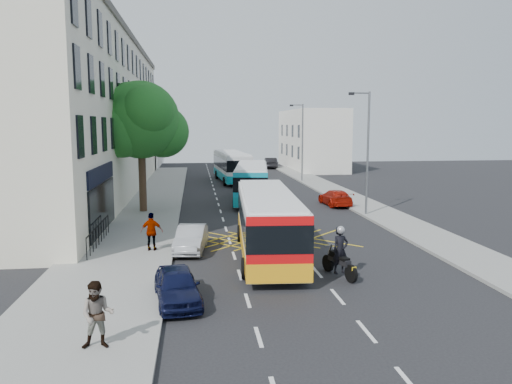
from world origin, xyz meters
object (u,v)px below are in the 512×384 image
object	(u,v)px
bus_mid	(252,182)
parked_car_blue	(177,286)
red_hatchback	(335,198)
street_tree	(141,121)
lamp_near	(366,147)
motorbike	(340,253)
parked_car_silver	(191,239)
bus_near	(268,222)
distant_car_silver	(256,168)
lamp_far	(301,138)
pedestrian_near	(97,315)
distant_car_grey	(237,169)
distant_car_dark	(270,163)
bus_far	(232,166)
pedestrian_far	(152,232)

from	to	relation	value
bus_mid	parked_car_blue	distance (m)	22.83
bus_mid	red_hatchback	distance (m)	6.68
street_tree	lamp_near	xyz separation A→B (m)	(14.71, -2.97, -1.68)
motorbike	parked_car_silver	xyz separation A→B (m)	(-5.90, 4.85, -0.36)
red_hatchback	bus_near	bearing A→B (deg)	59.51
parked_car_silver	red_hatchback	distance (m)	16.39
distant_car_silver	lamp_far	bearing A→B (deg)	118.98
pedestrian_near	bus_near	bearing A→B (deg)	57.45
motorbike	distant_car_grey	xyz separation A→B (m)	(-0.68, 40.59, -0.25)
distant_car_dark	lamp_far	bearing A→B (deg)	94.46
lamp_near	distant_car_dark	xyz separation A→B (m)	(-0.70, 37.07, -3.88)
bus_near	red_hatchback	bearing A→B (deg)	65.90
parked_car_silver	lamp_near	bearing A→B (deg)	41.98
distant_car_grey	distant_car_dark	bearing A→B (deg)	60.79
motorbike	parked_car_blue	world-z (taller)	motorbike
bus_near	parked_car_silver	bearing A→B (deg)	164.29
street_tree	distant_car_grey	world-z (taller)	street_tree
bus_far	parked_car_silver	bearing A→B (deg)	-102.18
parked_car_blue	distant_car_dark	world-z (taller)	distant_car_dark
lamp_far	motorbike	size ratio (longest dim) A/B	3.52
bus_far	pedestrian_near	distance (m)	40.29
red_hatchback	lamp_far	bearing A→B (deg)	-95.47
distant_car_dark	bus_mid	bearing A→B (deg)	80.71
motorbike	street_tree	bearing A→B (deg)	103.15
motorbike	distant_car_silver	xyz separation A→B (m)	(1.77, 41.47, -0.22)
red_hatchback	distant_car_dark	size ratio (longest dim) A/B	0.92
street_tree	distant_car_silver	size ratio (longest dim) A/B	1.98
lamp_far	distant_car_silver	size ratio (longest dim) A/B	1.80
bus_near	distant_car_grey	distance (m)	37.02
distant_car_grey	pedestrian_far	distance (m)	36.63
lamp_near	bus_far	world-z (taller)	lamp_near
bus_near	pedestrian_near	xyz separation A→B (m)	(-5.91, -9.35, -0.50)
motorbike	red_hatchback	xyz separation A→B (m)	(4.77, 17.29, -0.38)
street_tree	lamp_far	xyz separation A→B (m)	(14.71, 17.03, -1.68)
street_tree	parked_car_silver	world-z (taller)	street_tree
pedestrian_far	bus_far	bearing A→B (deg)	-95.34
motorbike	pedestrian_far	size ratio (longest dim) A/B	1.26
parked_car_silver	pedestrian_far	bearing A→B (deg)	-166.58
bus_far	pedestrian_far	size ratio (longest dim) A/B	6.30
bus_mid	pedestrian_far	xyz separation A→B (m)	(-6.49, -15.40, -0.49)
distant_car_silver	pedestrian_near	xyz separation A→B (m)	(-10.05, -47.19, 0.31)
bus_far	pedestrian_far	distance (m)	29.99
distant_car_silver	pedestrian_near	distance (m)	48.25
lamp_far	bus_mid	bearing A→B (deg)	-117.84
lamp_near	bus_mid	xyz separation A→B (m)	(-6.71, 7.30, -3.08)
lamp_near	bus_near	world-z (taller)	lamp_near
bus_mid	distant_car_silver	distance (m)	21.64
distant_car_silver	pedestrian_far	bearing A→B (deg)	81.53
parked_car_silver	pedestrian_near	bearing A→B (deg)	-95.51
bus_near	parked_car_blue	bearing A→B (deg)	-120.77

